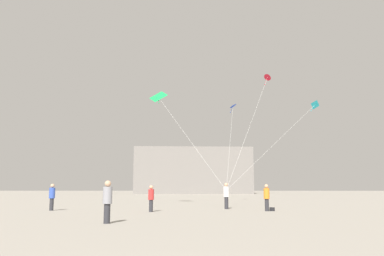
{
  "coord_description": "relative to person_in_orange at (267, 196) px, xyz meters",
  "views": [
    {
      "loc": [
        0.49,
        -4.87,
        1.57
      ],
      "look_at": [
        0.0,
        22.97,
        5.68
      ],
      "focal_mm": 37.27,
      "sensor_mm": 36.0,
      "label": 1
    }
  ],
  "objects": [
    {
      "name": "kite_cobalt_diamond",
      "position": [
        -0.87,
        14.29,
        8.77
      ],
      "size": [
        2.07,
        12.66,
        8.93
      ],
      "color": "blue"
    },
    {
      "name": "building_left_hall",
      "position": [
        -5.89,
        66.75,
        4.22
      ],
      "size": [
        27.03,
        13.75,
        10.34
      ],
      "color": "gray",
      "rests_on": "ground_plane"
    },
    {
      "name": "person_in_orange",
      "position": [
        0.0,
        0.0,
        0.0
      ],
      "size": [
        0.38,
        0.38,
        1.73
      ],
      "rotation": [
        0.0,
        0.0,
        0.12
      ],
      "color": "#2D2D33",
      "rests_on": "ground_plane"
    },
    {
      "name": "kite_crimson_diamond",
      "position": [
        1.9,
        9.73,
        10.4
      ],
      "size": [
        4.97,
        8.02,
        10.74
      ],
      "color": "red"
    },
    {
      "name": "kite_cyan_delta",
      "position": [
        7.37,
        14.4,
        8.78
      ],
      "size": [
        10.82,
        13.02,
        9.15
      ],
      "color": "#1EB2C6"
    },
    {
      "name": "person_in_red",
      "position": [
        -7.44,
        -0.9,
        -0.04
      ],
      "size": [
        0.36,
        0.36,
        1.66
      ],
      "rotation": [
        0.0,
        0.0,
        5.01
      ],
      "color": "#2D2D33",
      "rests_on": "ground_plane"
    },
    {
      "name": "person_in_white",
      "position": [
        -2.46,
        2.41,
        0.06
      ],
      "size": [
        0.4,
        0.4,
        1.85
      ],
      "rotation": [
        0.0,
        0.0,
        5.2
      ],
      "color": "#2D2D33",
      "rests_on": "ground_plane"
    },
    {
      "name": "person_in_blue",
      "position": [
        -14.22,
        0.39,
        0.02
      ],
      "size": [
        0.38,
        0.38,
        1.76
      ],
      "rotation": [
        0.0,
        0.0,
        4.61
      ],
      "color": "#2D2D33",
      "rests_on": "ground_plane"
    },
    {
      "name": "kite_emerald_delta",
      "position": [
        -7.98,
        8.39,
        8.5
      ],
      "size": [
        6.44,
        6.8,
        8.72
      ],
      "color": "green"
    },
    {
      "name": "person_in_grey",
      "position": [
        -8.38,
        -8.91,
        0.06
      ],
      "size": [
        0.4,
        0.4,
        1.84
      ],
      "rotation": [
        0.0,
        0.0,
        3.74
      ],
      "color": "#2D2D33",
      "rests_on": "ground_plane"
    },
    {
      "name": "handbag_beside_flyer",
      "position": [
        0.35,
        0.1,
        -0.83
      ],
      "size": [
        0.35,
        0.25,
        0.24
      ],
      "primitive_type": "cube",
      "rotation": [
        0.0,
        0.0,
        2.77
      ],
      "color": "black",
      "rests_on": "ground_plane"
    }
  ]
}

